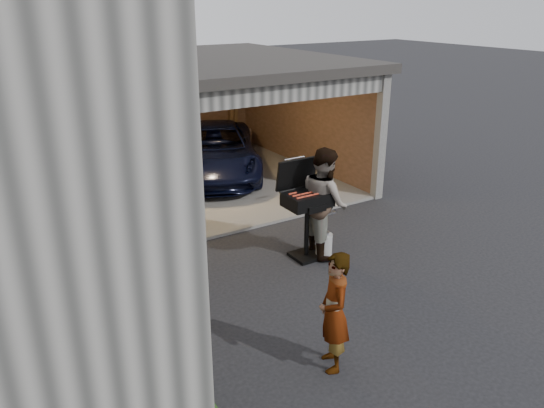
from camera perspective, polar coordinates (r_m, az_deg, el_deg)
The scene contains 9 objects.
ground at distance 7.26m, azimuth 7.11°, elevation -13.48°, with size 80.00×80.00×0.00m, color black.
garage at distance 12.47m, azimuth -9.74°, elevation 10.53°, with size 6.80×6.30×2.90m.
minivan at distance 13.07m, azimuth -6.18°, elevation 5.51°, with size 2.01×4.36×1.21m, color black.
woman at distance 6.26m, azimuth 6.68°, elevation -11.49°, with size 0.54×0.36×1.49m, color silver.
man at distance 8.92m, azimuth 5.63°, elevation 0.23°, with size 0.91×0.71×1.87m, color #502D1F.
bbq_grill at distance 8.72m, azimuth 3.66°, elevation 0.19°, with size 0.75×0.66×1.66m.
propane_tank at distance 9.05m, azimuth 5.61°, elevation -4.45°, with size 0.28×0.28×0.42m, color #BAB9B6.
plywood_panel at distance 6.78m, azimuth -14.80°, elevation -11.41°, with size 0.05×0.97×1.08m, color #54301C.
hand_truck at distance 10.91m, azimuth 5.63°, elevation 0.11°, with size 0.45×0.35×1.07m.
Camera 1 is at (-3.87, -4.56, 4.11)m, focal length 35.00 mm.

